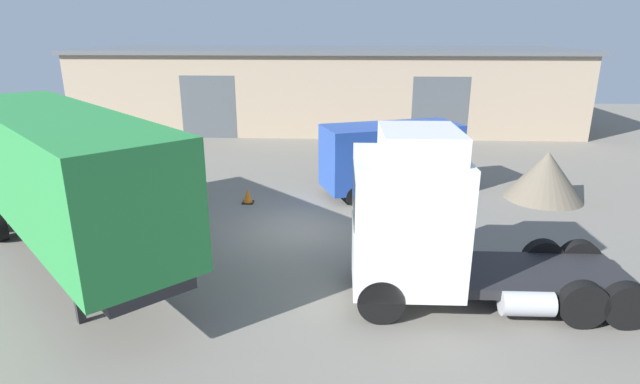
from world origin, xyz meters
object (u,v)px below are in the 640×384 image
at_px(traffic_cone, 248,196).
at_px(container_trailer_green, 60,171).
at_px(tractor_unit_white, 428,223).
at_px(gravel_pile, 546,175).
at_px(delivery_van_blue, 394,157).
at_px(oil_drum, 163,184).

bearing_deg(traffic_cone, container_trailer_green, -124.64).
relative_size(tractor_unit_white, traffic_cone, 11.47).
relative_size(container_trailer_green, traffic_cone, 16.48).
bearing_deg(gravel_pile, delivery_van_blue, 176.45).
bearing_deg(traffic_cone, oil_drum, 167.79).
distance_m(gravel_pile, traffic_cone, 11.09).
bearing_deg(container_trailer_green, delivery_van_blue, 81.41).
height_order(gravel_pile, oil_drum, gravel_pile).
distance_m(tractor_unit_white, oil_drum, 11.55).
height_order(container_trailer_green, gravel_pile, container_trailer_green).
xyz_separation_m(tractor_unit_white, traffic_cone, (-5.45, 6.54, -1.65)).
relative_size(oil_drum, traffic_cone, 1.60).
distance_m(tractor_unit_white, gravel_pile, 9.49).
height_order(oil_drum, traffic_cone, oil_drum).
bearing_deg(gravel_pile, traffic_cone, -174.36).
relative_size(delivery_van_blue, oil_drum, 6.38).
bearing_deg(oil_drum, gravel_pile, 1.40).
relative_size(container_trailer_green, gravel_pile, 3.19).
height_order(container_trailer_green, delivery_van_blue, container_trailer_green).
distance_m(container_trailer_green, delivery_van_blue, 11.39).
relative_size(delivery_van_blue, gravel_pile, 1.97).
bearing_deg(tractor_unit_white, traffic_cone, -50.78).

